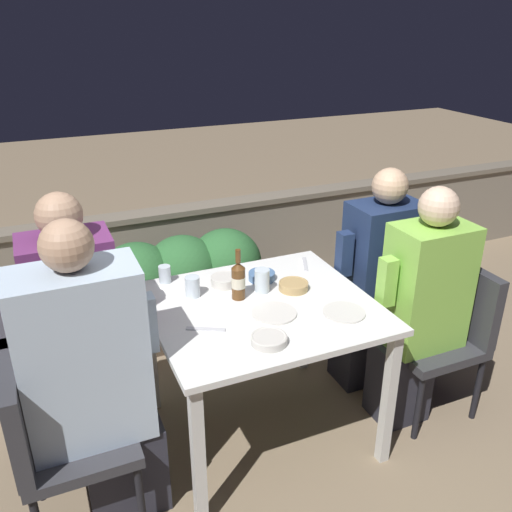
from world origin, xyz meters
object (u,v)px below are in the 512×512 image
Objects in this scene: chair_right_near at (446,325)px; potted_plant at (362,266)px; person_purple_stripe at (85,334)px; person_green_blouse at (419,308)px; person_navy_jumper at (376,279)px; beer_bottle at (238,280)px; person_blue_shirt at (95,382)px; chair_right_far at (401,295)px; chair_left_far at (46,378)px; chair_left_near at (51,431)px.

chair_right_near reaches higher than potted_plant.
person_purple_stripe reaches higher than person_green_blouse.
person_navy_jumper is 0.88m from beer_bottle.
person_blue_shirt is at bearing -90.99° from person_purple_stripe.
chair_right_near is (1.77, -0.35, -0.18)m from person_purple_stripe.
chair_left_far is at bearing -179.85° from chair_right_far.
person_blue_shirt is 1.79m from chair_right_near.
chair_left_near and chair_left_far have the same top height.
person_green_blouse is (-0.19, -0.00, 0.14)m from chair_right_near.
chair_right_far is at bearing 10.66° from chair_left_near.
person_navy_jumper is at bearing 11.80° from chair_left_near.
chair_right_far is (-0.01, 0.36, 0.00)m from chair_right_near.
potted_plant is at bearing 80.39° from chair_right_far.
person_blue_shirt is (0.19, -0.00, 0.18)m from chair_left_near.
person_purple_stripe reaches higher than potted_plant.
chair_left_far is 0.65× the size of person_navy_jumper.
person_green_blouse is 0.93m from beer_bottle.
person_navy_jumper is at bearing 91.86° from person_green_blouse.
person_purple_stripe is at bearing -179.81° from person_navy_jumper.
person_purple_stripe reaches higher than chair_right_far.
beer_bottle is 0.35× the size of potted_plant.
person_navy_jumper is (-0.19, 0.00, 0.14)m from chair_right_far.
chair_right_far reaches higher than potted_plant.
person_green_blouse reaches higher than chair_right_near.
chair_right_near is at bearing 0.00° from person_green_blouse.
person_purple_stripe is at bearing 173.36° from beer_bottle.
person_blue_shirt is at bearing -154.16° from potted_plant.
person_green_blouse is 0.36m from person_navy_jumper.
person_purple_stripe is at bearing 167.39° from person_green_blouse.
chair_left_far is 0.97m from beer_bottle.
beer_bottle reaches higher than chair_right_near.
person_green_blouse is 1.77× the size of potted_plant.
person_green_blouse and person_navy_jumper have the same top height.
person_navy_jumper is at bearing 180.00° from chair_right_far.
chair_left_near is 1.00× the size of chair_left_far.
chair_left_far is at bearing -180.00° from person_purple_stripe.
beer_bottle is at bearing 165.70° from chair_right_near.
chair_right_near is 1.15× the size of potted_plant.
person_blue_shirt is 1.01× the size of person_purple_stripe.
potted_plant is at bearing 23.70° from chair_left_near.
chair_right_far is 3.27× the size of beer_bottle.
person_purple_stripe is at bearing 89.01° from person_blue_shirt.
chair_left_far and chair_right_far have the same top height.
person_blue_shirt is 1.07× the size of person_green_blouse.
person_purple_stripe is 0.74m from beer_bottle.
person_navy_jumper reaches higher than chair_right_near.
person_blue_shirt reaches higher than chair_right_near.
chair_right_far is 0.24m from person_navy_jumper.
chair_right_near is at bearing -14.30° from beer_bottle.
person_blue_shirt is at bearing -179.63° from person_green_blouse.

